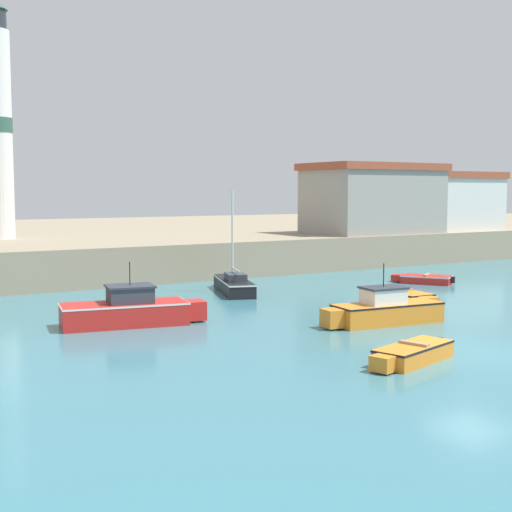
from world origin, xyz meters
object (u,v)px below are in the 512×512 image
Objects in this scene: dinghy_orange_1 at (404,296)px; dinghy_orange_3 at (412,353)px; sailboat_black_4 at (234,284)px; harbor_shed_near_wharf at (373,198)px; motorboat_red_5 at (129,310)px; harbor_shed_mid_row at (453,201)px; motorboat_orange_2 at (384,310)px; dinghy_red_6 at (424,279)px.

dinghy_orange_3 is (-8.00, -8.91, 0.03)m from dinghy_orange_1.
dinghy_orange_3 reaches higher than dinghy_orange_1.
dinghy_orange_1 is at bearing -51.73° from sailboat_black_4.
dinghy_orange_3 is 0.39× the size of harbor_shed_near_wharf.
harbor_shed_mid_row is at bearing 22.97° from motorboat_red_5.
motorboat_red_5 is at bearing 175.07° from dinghy_orange_1.
harbor_shed_mid_row is at bearing 38.40° from motorboat_orange_2.
harbor_shed_near_wharf is (14.97, 18.25, 4.07)m from motorboat_orange_2.
harbor_shed_mid_row is (12.91, 10.15, 4.11)m from dinghy_red_6.
harbor_shed_mid_row is (31.48, 13.34, 3.78)m from motorboat_red_5.
motorboat_orange_2 is at bearing -29.73° from motorboat_red_5.
dinghy_red_6 is 12.13m from harbor_shed_near_wharf.
harbor_shed_near_wharf is at bearing 50.64° from motorboat_orange_2.
dinghy_orange_3 is at bearing -123.91° from motorboat_orange_2.
motorboat_orange_2 is at bearing -85.77° from sailboat_black_4.
sailboat_black_4 is 25.28m from harbor_shed_mid_row.
harbor_shed_near_wharf reaches higher than dinghy_orange_3.
dinghy_orange_3 is at bearing -135.66° from dinghy_red_6.
motorboat_red_5 is 0.86× the size of harbor_shed_mid_row.
sailboat_black_4 is at bearing 94.23° from motorboat_orange_2.
sailboat_black_4 reaches higher than dinghy_orange_3.
motorboat_orange_2 is 10.48m from sailboat_black_4.
motorboat_red_5 is (-5.03, 10.04, 0.29)m from dinghy_orange_3.
dinghy_orange_3 is at bearing -99.83° from sailboat_black_4.
dinghy_red_6 is 0.50× the size of harbor_shed_mid_row.
harbor_shed_near_wharf is (10.45, 14.51, 4.34)m from dinghy_orange_1.
dinghy_orange_1 is 5.87m from motorboat_orange_2.
harbor_shed_near_wharf reaches higher than dinghy_red_6.
motorboat_orange_2 is 9.80m from motorboat_red_5.
harbor_shed_mid_row is at bearing -0.32° from harbor_shed_near_wharf.
motorboat_red_5 is at bearing 150.27° from motorboat_orange_2.
dinghy_red_6 is at bearing -141.82° from harbor_shed_mid_row.
sailboat_black_4 is at bearing -153.63° from harbor_shed_near_wharf.
harbor_shed_mid_row reaches higher than motorboat_red_5.
dinghy_orange_1 is at bearing -142.06° from dinghy_red_6.
sailboat_black_4 is 18.06m from harbor_shed_near_wharf.
motorboat_red_5 is (-13.03, 1.12, 0.31)m from dinghy_orange_1.
motorboat_orange_2 reaches higher than dinghy_orange_1.
motorboat_red_5 reaches higher than dinghy_orange_3.
motorboat_orange_2 reaches higher than dinghy_orange_3.
harbor_shed_mid_row reaches higher than dinghy_orange_1.
dinghy_red_6 is at bearing 9.75° from motorboat_red_5.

